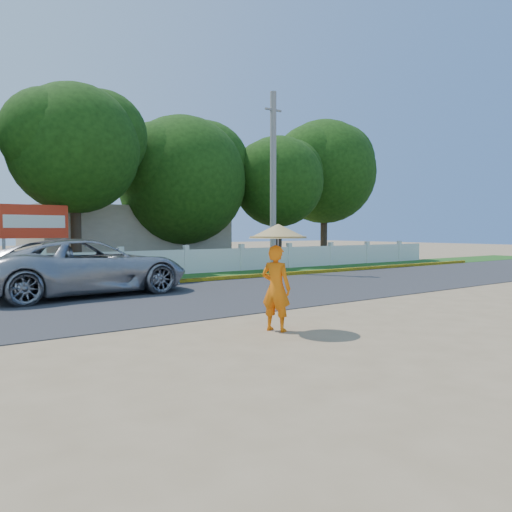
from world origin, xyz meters
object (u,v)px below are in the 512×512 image
at_px(billboard, 35,226).
at_px(vehicle, 87,267).
at_px(utility_pole, 273,183).
at_px(monk_with_parasol, 277,261).

bearing_deg(billboard, vehicle, -87.96).
distance_m(utility_pole, vehicle, 10.01).
bearing_deg(utility_pole, monk_with_parasol, -128.36).
xyz_separation_m(utility_pole, vehicle, (-9.17, -2.43, -3.20)).
xyz_separation_m(utility_pole, monk_with_parasol, (-7.94, -10.03, -2.69)).
bearing_deg(billboard, utility_pole, -18.08).
bearing_deg(vehicle, billboard, -1.86).
xyz_separation_m(utility_pole, billboard, (-9.36, 3.06, -1.91)).
relative_size(utility_pole, monk_with_parasol, 3.88).
relative_size(monk_with_parasol, billboard, 0.71).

